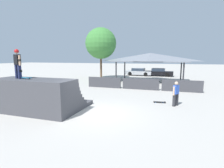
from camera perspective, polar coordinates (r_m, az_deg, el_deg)
The scene contains 11 objects.
ground_plane at distance 9.73m, azimuth -5.17°, elevation -9.49°, with size 160.00×160.00×0.00m, color #ADA8A0.
quarter_pipe_ramp at distance 10.84m, azimuth -23.00°, elevation -3.84°, with size 4.68×3.56×1.86m.
skater_on_deck at distance 10.94m, azimuth -28.49°, elevation 6.39°, with size 0.69×0.38×1.62m.
skateboard_on_deck at distance 10.68m, azimuth -26.42°, elevation 1.81°, with size 0.83×0.29×0.09m.
bystander_walking at distance 11.61m, azimuth 20.14°, elevation -2.62°, with size 0.40×0.58×1.55m.
skateboard_on_ground at distance 12.25m, azimuth 15.38°, elevation -5.68°, with size 0.82×0.29×0.09m.
barrier_fence at distance 16.80m, azimuth 9.28°, elevation -0.03°, with size 10.78×0.12×1.05m.
pavilion_shelter at distance 22.52m, azimuth 12.39°, elevation 8.45°, with size 8.94×5.08×3.59m.
tree_beside_pavilion at distance 24.93m, azimuth -3.67°, elevation 13.07°, with size 4.29×4.29×7.12m.
parked_car_silver at distance 30.02m, azimuth 8.75°, elevation 3.90°, with size 4.55×2.11×1.27m.
parked_car_black at distance 29.87m, azimuth 15.06°, elevation 3.69°, with size 4.52×1.87×1.27m.
Camera 1 is at (3.69, -8.48, 3.02)m, focal length 28.00 mm.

